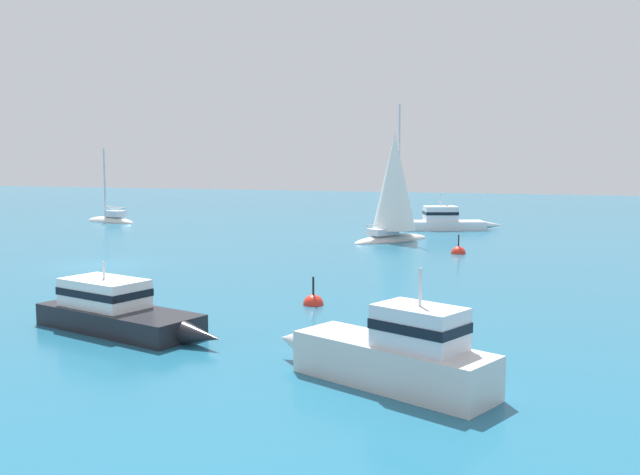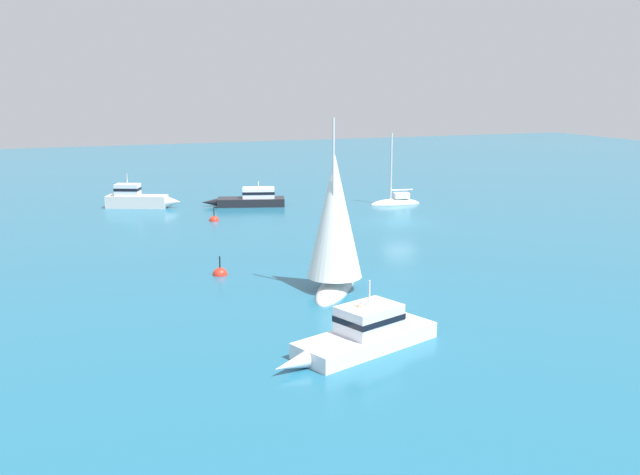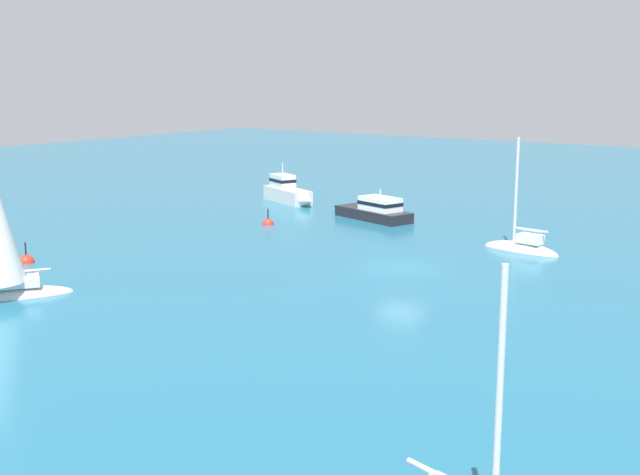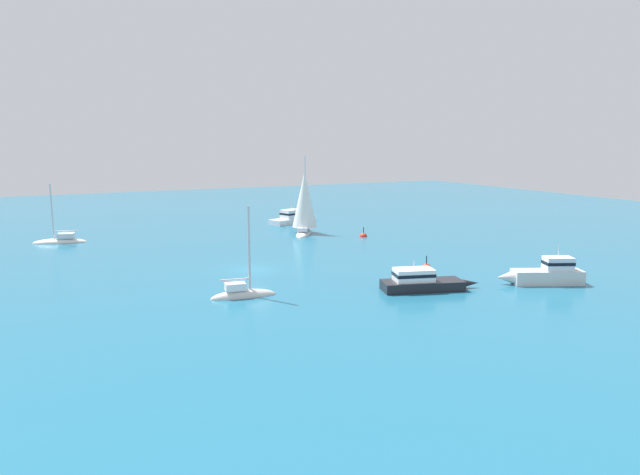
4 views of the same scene
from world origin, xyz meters
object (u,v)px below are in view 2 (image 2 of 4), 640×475
object	(u,v)px
sloop	(396,203)
sloop_1	(335,228)
motor_cruiser	(252,199)
channel_buoy	(220,275)
powerboat	(364,333)
mooring_buoy	(214,221)
cabin_cruiser	(139,199)

from	to	relation	value
sloop	sloop_1	world-z (taller)	sloop_1
sloop	motor_cruiser	world-z (taller)	sloop
sloop_1	channel_buoy	distance (m)	7.84
powerboat	channel_buoy	bearing A→B (deg)	-97.84
mooring_buoy	cabin_cruiser	bearing A→B (deg)	-60.58
mooring_buoy	channel_buoy	bearing A→B (deg)	78.22
channel_buoy	mooring_buoy	distance (m)	16.52
channel_buoy	mooring_buoy	size ratio (longest dim) A/B	1.04
motor_cruiser	sloop_1	bearing A→B (deg)	99.98
sloop	cabin_cruiser	world-z (taller)	sloop
sloop_1	cabin_cruiser	bearing A→B (deg)	-134.05
motor_cruiser	mooring_buoy	bearing A→B (deg)	67.17
powerboat	sloop_1	world-z (taller)	sloop_1
cabin_cruiser	powerboat	bearing A→B (deg)	-59.55
motor_cruiser	sloop	bearing A→B (deg)	178.56
sloop	sloop_1	distance (m)	27.85
sloop	cabin_cruiser	distance (m)	22.68
cabin_cruiser	sloop_1	xyz separation A→B (m)	(-6.30, 29.67, 2.53)
cabin_cruiser	channel_buoy	world-z (taller)	cabin_cruiser
motor_cruiser	channel_buoy	xyz separation A→B (m)	(8.08, 21.89, -0.64)
mooring_buoy	sloop	bearing A→B (deg)	-174.17
mooring_buoy	sloop_1	bearing A→B (deg)	94.20
cabin_cruiser	sloop	bearing A→B (deg)	7.06
cabin_cruiser	motor_cruiser	world-z (taller)	cabin_cruiser
motor_cruiser	sloop_1	world-z (taller)	sloop_1
motor_cruiser	channel_buoy	distance (m)	23.34
cabin_cruiser	mooring_buoy	bearing A→B (deg)	-36.42
powerboat	sloop_1	size ratio (longest dim) A/B	0.84
sloop_1	motor_cruiser	bearing A→B (deg)	-152.68
sloop	motor_cruiser	xyz separation A→B (m)	(12.23, -3.99, 0.47)
motor_cruiser	channel_buoy	world-z (taller)	motor_cruiser
channel_buoy	motor_cruiser	bearing A→B (deg)	-110.26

